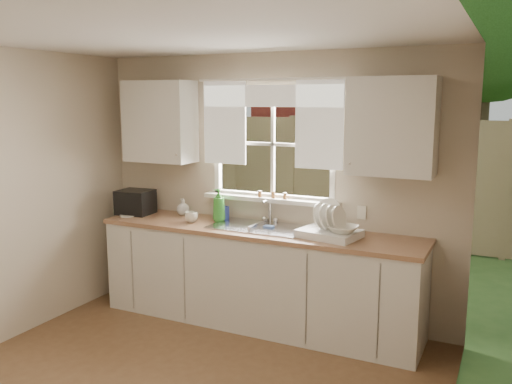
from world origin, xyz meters
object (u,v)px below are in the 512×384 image
at_px(dish_rack, 329,229).
at_px(cup, 191,217).
at_px(black_appliance, 135,202).
at_px(soap_bottle_a, 219,205).

height_order(dish_rack, cup, dish_rack).
bearing_deg(dish_rack, black_appliance, 178.66).
height_order(soap_bottle_a, cup, soap_bottle_a).
relative_size(soap_bottle_a, cup, 2.53).
distance_m(dish_rack, soap_bottle_a, 1.16).
bearing_deg(soap_bottle_a, dish_rack, 15.88).
distance_m(dish_rack, black_appliance, 2.09).
distance_m(cup, black_appliance, 0.73).
bearing_deg(black_appliance, cup, -11.20).
xyz_separation_m(soap_bottle_a, black_appliance, (-0.94, -0.07, -0.04)).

